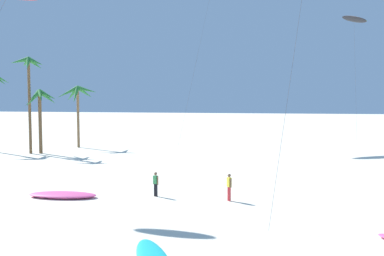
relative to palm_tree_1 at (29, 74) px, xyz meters
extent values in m
cylinder|color=brown|center=(-0.02, -0.02, -3.65)|extent=(0.32, 0.32, 10.73)
cone|color=#287533|center=(0.90, -0.09, 1.35)|extent=(2.08, 0.72, 1.24)
cone|color=#287533|center=(0.39, 0.71, 1.20)|extent=(1.46, 1.99, 1.51)
cone|color=#287533|center=(-0.68, 0.61, 1.34)|extent=(1.86, 1.81, 1.26)
cone|color=#287533|center=(-0.87, -0.45, 1.46)|extent=(2.08, 1.43, 1.05)
cone|color=#287533|center=(0.28, -0.74, 1.10)|extent=(1.25, 1.96, 1.66)
cylinder|color=olive|center=(2.98, 6.51, -5.22)|extent=(0.32, 0.32, 7.58)
cone|color=#287533|center=(4.32, 6.30, -1.73)|extent=(2.88, 1.00, 1.15)
cone|color=#287533|center=(3.47, 7.65, -2.05)|extent=(1.58, 2.73, 1.75)
cone|color=#287533|center=(2.03, 7.08, -2.26)|extent=(2.48, 1.80, 2.11)
cone|color=#287533|center=(1.95, 5.82, -2.04)|extent=(2.59, 1.98, 1.73)
cone|color=#287533|center=(3.14, 5.49, -2.35)|extent=(0.93, 2.50, 2.26)
cylinder|color=brown|center=(1.05, 0.30, -5.47)|extent=(0.38, 0.38, 7.08)
cone|color=#287533|center=(2.12, 0.10, -2.37)|extent=(2.45, 1.00, 1.40)
cone|color=#287533|center=(1.66, 1.03, -2.63)|extent=(1.86, 2.06, 1.85)
cone|color=#287533|center=(0.55, 1.15, -2.57)|extent=(1.64, 2.25, 1.75)
cone|color=#287533|center=(0.22, 0.22, -2.76)|extent=(2.11, 0.76, 2.06)
cone|color=#287533|center=(0.70, -0.48, -2.73)|extent=(1.37, 2.15, 2.01)
cone|color=#287533|center=(1.62, -0.57, -2.47)|extent=(1.75, 2.27, 1.58)
cylinder|color=#4C4C51|center=(17.23, 11.31, 1.26)|extent=(3.52, 5.85, 20.55)
cylinder|color=#4C4C51|center=(27.92, -22.89, 0.43)|extent=(2.66, 5.41, 18.88)
ellipsoid|color=black|center=(38.68, 20.22, 8.35)|extent=(3.39, 5.71, 2.31)
ellipsoid|color=green|center=(38.68, 20.22, 8.38)|extent=(2.83, 5.40, 1.69)
cylinder|color=#4C4C51|center=(38.61, 17.59, -0.37)|extent=(0.16, 5.27, 17.30)
ellipsoid|color=#EA5193|center=(13.22, -20.28, -8.84)|extent=(4.62, 1.93, 0.35)
ellipsoid|color=red|center=(13.22, -20.28, -8.82)|extent=(2.11, 1.55, 0.21)
cylinder|color=black|center=(19.15, -18.96, -8.59)|extent=(0.14, 0.14, 0.85)
cylinder|color=black|center=(19.28, -19.06, -8.59)|extent=(0.14, 0.14, 0.85)
cube|color=#338C4C|center=(19.21, -19.01, -7.89)|extent=(0.36, 0.34, 0.54)
cylinder|color=brown|center=(19.04, -18.89, -7.93)|extent=(0.09, 0.09, 0.56)
cylinder|color=brown|center=(19.38, -19.13, -7.93)|extent=(0.09, 0.09, 0.56)
sphere|color=brown|center=(19.21, -19.01, -7.48)|extent=(0.21, 0.21, 0.21)
cylinder|color=red|center=(24.20, -19.61, -8.56)|extent=(0.14, 0.14, 0.91)
cylinder|color=red|center=(24.11, -19.48, -8.56)|extent=(0.14, 0.14, 0.91)
cube|color=yellow|center=(24.15, -19.55, -7.80)|extent=(0.33, 0.36, 0.60)
cylinder|color=brown|center=(24.27, -19.72, -7.84)|extent=(0.09, 0.09, 0.56)
cylinder|color=brown|center=(24.04, -19.37, -7.84)|extent=(0.09, 0.09, 0.56)
sphere|color=brown|center=(24.15, -19.55, -7.37)|extent=(0.21, 0.21, 0.21)
camera|label=1|loc=(26.34, -48.34, -2.16)|focal=42.83mm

